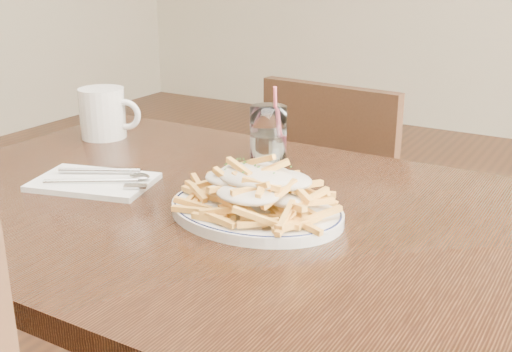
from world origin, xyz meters
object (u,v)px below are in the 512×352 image
Objects in this scene: fries_plate at (256,211)px; loaded_fries at (256,183)px; table at (222,246)px; coffee_mug at (104,113)px; water_glass at (268,139)px; chair_far at (342,206)px.

fries_plate is 1.41× the size of loaded_fries.
fries_plate is (0.08, -0.02, 0.09)m from table.
coffee_mug is at bearing 155.55° from table.
water_glass is (-0.12, 0.25, 0.04)m from fries_plate.
chair_far is at bearing 94.96° from water_glass.
loaded_fries is at bearing -64.24° from water_glass.
loaded_fries is 0.59m from coffee_mug.
loaded_fries is (0.00, -0.00, 0.05)m from fries_plate.
coffee_mug is (-0.54, 0.23, -0.00)m from loaded_fries.
coffee_mug is at bearing -126.33° from chair_far.
water_glass reaches higher than table.
table is 0.53m from coffee_mug.
loaded_fries is at bearing -22.69° from coffee_mug.
coffee_mug is (-0.42, -0.02, 0.01)m from water_glass.
fries_plate is 0.28m from water_glass.
loaded_fries is at bearing -11.58° from table.
table is at bearing -83.53° from chair_far.
coffee_mug reaches higher than loaded_fries.
loaded_fries is 0.27m from water_glass.
chair_far is 0.72m from coffee_mug.
loaded_fries reaches higher than fries_plate.
loaded_fries is (0.08, -0.02, 0.14)m from table.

